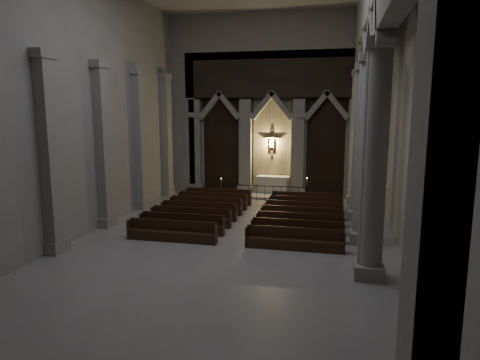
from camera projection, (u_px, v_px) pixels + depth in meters
The scene contains 11 objects.
room at pixel (231, 63), 17.18m from camera, with size 24.00×24.10×12.00m.
sanctuary_wall at pixel (272, 96), 28.45m from camera, with size 14.00×0.77×12.00m.
right_arcade at pixel (371, 58), 17.24m from camera, with size 1.00×24.00×12.00m.
left_pilasters at pixel (123, 145), 22.61m from camera, with size 0.60×13.00×8.03m.
sanctuary_step at pixel (269, 195), 28.64m from camera, with size 8.50×2.60×0.15m, color gray.
altar at pixel (273, 184), 29.11m from camera, with size 2.18×0.87×1.10m.
altar_rail at pixel (265, 191), 26.81m from camera, with size 5.34×0.09×1.05m.
candle_stand_left at pixel (221, 191), 28.53m from camera, with size 0.21×0.21×1.23m.
candle_stand_right at pixel (307, 196), 26.66m from camera, with size 0.26×0.26×1.56m.
pews at pixel (249, 216), 22.03m from camera, with size 9.51×8.14×0.92m.
worshipper at pixel (274, 202), 24.03m from camera, with size 0.46×0.30×1.25m, color black.
Camera 1 is at (4.20, -17.22, 5.82)m, focal length 32.00 mm.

